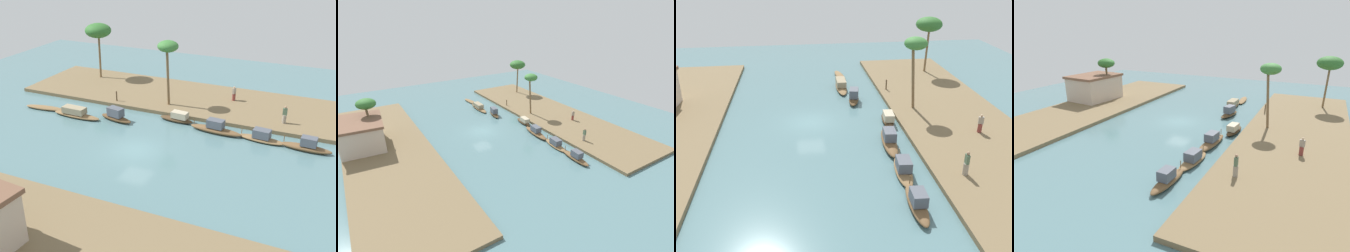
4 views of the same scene
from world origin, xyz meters
The scene contains 17 objects.
river_water centered at (0.00, 0.00, 0.00)m, with size 63.00×63.00×0.00m, color slate.
riverbank_left centered at (0.00, -12.88, 0.19)m, with size 37.24×10.11×0.38m, color brown.
riverbank_right centered at (0.00, 12.88, 0.19)m, with size 37.24×10.11×0.38m, color brown.
sampan_open_hull centered at (-9.34, -5.98, 0.40)m, with size 4.22×1.51×1.12m.
sampan_foreground centered at (-5.13, -6.03, 0.44)m, with size 5.03×1.51×1.28m.
sampan_upstream_small centered at (-1.00, -6.94, 0.41)m, with size 3.54×1.26×1.05m.
sampan_with_tall_canopy centered at (-13.18, -5.72, 0.43)m, with size 4.26×1.20×1.26m.
sampan_downstream_large centered at (4.56, -4.73, 0.52)m, with size 3.76×1.66×1.35m.
sampan_with_red_awning centered at (12.75, -4.31, 0.18)m, with size 4.62×1.40×0.36m.
sampan_near_left_bank centered at (8.68, -3.92, 0.40)m, with size 5.30×1.22×1.04m.
person_on_near_bank centered at (-4.63, -13.80, 1.06)m, with size 0.44×0.46×1.57m.
person_by_mooring centered at (-10.59, -9.87, 1.10)m, with size 0.39×0.39×1.72m.
mooring_post centered at (6.74, -8.64, 0.92)m, with size 0.14×0.14×1.08m, color #4C3823.
palm_tree_left_near centered at (1.26, -9.74, 6.31)m, with size 2.10×2.10×6.76m.
palm_tree_left_far centered at (12.75, -15.08, 6.10)m, with size 3.14×3.14×6.65m.
palm_tree_right_tall centered at (4.65, 13.94, 5.37)m, with size 2.42×2.42×5.79m.
riverside_building centered at (3.28, 15.21, 2.17)m, with size 7.06×5.72×3.54m.
Camera 4 is at (-29.23, -14.63, 10.70)m, focal length 31.41 mm.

